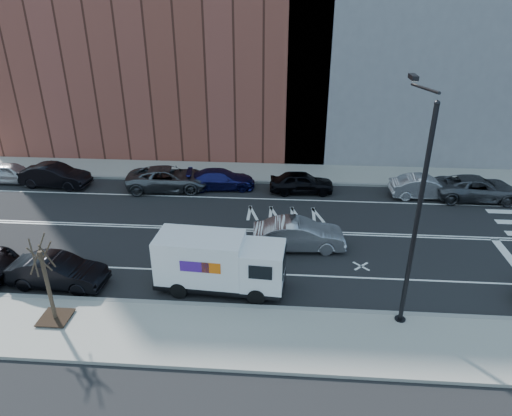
# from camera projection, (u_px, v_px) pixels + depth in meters

# --- Properties ---
(ground) EXTENTS (120.00, 120.00, 0.00)m
(ground) POSITION_uv_depth(u_px,v_px,m) (246.00, 230.00, 25.73)
(ground) COLOR black
(ground) RESTS_ON ground
(sidewalk_near) EXTENTS (44.00, 3.60, 0.15)m
(sidewalk_near) POSITION_uv_depth(u_px,v_px,m) (225.00, 336.00, 17.79)
(sidewalk_near) COLOR gray
(sidewalk_near) RESTS_ON ground
(sidewalk_far) EXTENTS (44.00, 3.60, 0.15)m
(sidewalk_far) POSITION_uv_depth(u_px,v_px,m) (257.00, 172.00, 33.60)
(sidewalk_far) COLOR gray
(sidewalk_far) RESTS_ON ground
(curb_near) EXTENTS (44.00, 0.25, 0.17)m
(curb_near) POSITION_uv_depth(u_px,v_px,m) (231.00, 307.00, 19.40)
(curb_near) COLOR gray
(curb_near) RESTS_ON ground
(curb_far) EXTENTS (44.00, 0.25, 0.17)m
(curb_far) POSITION_uv_depth(u_px,v_px,m) (255.00, 182.00, 31.98)
(curb_far) COLOR gray
(curb_far) RESTS_ON ground
(road_markings) EXTENTS (40.00, 8.60, 0.01)m
(road_markings) POSITION_uv_depth(u_px,v_px,m) (246.00, 230.00, 25.72)
(road_markings) COLOR white
(road_markings) RESTS_ON ground
(bldg_brick) EXTENTS (26.00, 10.00, 22.00)m
(bldg_brick) POSITION_uv_depth(u_px,v_px,m) (161.00, 7.00, 35.50)
(bldg_brick) COLOR brown
(bldg_brick) RESTS_ON ground
(streetlight) EXTENTS (0.44, 4.02, 9.34)m
(streetlight) POSITION_uv_depth(u_px,v_px,m) (415.00, 205.00, 16.85)
(streetlight) COLOR black
(streetlight) RESTS_ON ground
(street_tree) EXTENTS (1.20, 1.20, 3.75)m
(street_tree) POSITION_uv_depth(u_px,v_px,m) (50.00, 293.00, 18.01)
(street_tree) COLOR black
(street_tree) RESTS_ON ground
(fedex_van) EXTENTS (5.86, 2.35, 2.62)m
(fedex_van) POSITION_uv_depth(u_px,v_px,m) (219.00, 262.00, 20.14)
(fedex_van) COLOR black
(fedex_van) RESTS_ON ground
(far_parked_a) EXTENTS (4.12, 1.67, 1.40)m
(far_parked_a) POSITION_uv_depth(u_px,v_px,m) (11.00, 173.00, 31.82)
(far_parked_a) COLOR #B5B5BA
(far_parked_a) RESTS_ON ground
(far_parked_b) EXTENTS (4.83, 2.10, 1.55)m
(far_parked_b) POSITION_uv_depth(u_px,v_px,m) (55.00, 176.00, 31.14)
(far_parked_b) COLOR black
(far_parked_b) RESTS_ON ground
(far_parked_c) EXTENTS (5.78, 3.15, 1.54)m
(far_parked_c) POSITION_uv_depth(u_px,v_px,m) (168.00, 179.00, 30.67)
(far_parked_c) COLOR #4E5156
(far_parked_c) RESTS_ON ground
(far_parked_d) EXTENTS (4.71, 2.29, 1.32)m
(far_parked_d) POSITION_uv_depth(u_px,v_px,m) (221.00, 179.00, 30.87)
(far_parked_d) COLOR #171852
(far_parked_d) RESTS_ON ground
(far_parked_e) EXTENTS (4.31, 1.95, 1.43)m
(far_parked_e) POSITION_uv_depth(u_px,v_px,m) (302.00, 182.00, 30.22)
(far_parked_e) COLOR black
(far_parked_e) RESTS_ON ground
(far_parked_f) EXTENTS (4.43, 1.69, 1.44)m
(far_parked_f) POSITION_uv_depth(u_px,v_px,m) (424.00, 187.00, 29.48)
(far_parked_f) COLOR #A9A9AE
(far_parked_f) RESTS_ON ground
(far_parked_g) EXTENTS (5.39, 2.49, 1.50)m
(far_parked_g) POSITION_uv_depth(u_px,v_px,m) (477.00, 188.00, 29.23)
(far_parked_g) COLOR #44464B
(far_parked_g) RESTS_ON ground
(driving_sedan) EXTENTS (4.86, 1.97, 1.57)m
(driving_sedan) POSITION_uv_depth(u_px,v_px,m) (299.00, 235.00, 23.63)
(driving_sedan) COLOR #9E9EA3
(driving_sedan) RESTS_ON ground
(near_parked_rear_a) EXTENTS (4.49, 1.84, 1.45)m
(near_parked_rear_a) POSITION_uv_depth(u_px,v_px,m) (58.00, 272.00, 20.65)
(near_parked_rear_a) COLOR black
(near_parked_rear_a) RESTS_ON ground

